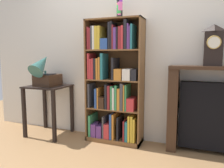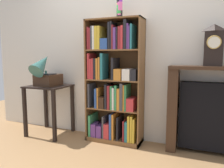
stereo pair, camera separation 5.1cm
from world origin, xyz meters
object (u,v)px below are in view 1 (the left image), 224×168
at_px(bookshelf, 114,85).
at_px(cup_stack, 120,7).
at_px(fireplace_mantel, 212,112).
at_px(mantel_clock, 213,45).
at_px(gramophone, 45,72).
at_px(side_table_left, 48,97).

xyz_separation_m(bookshelf, cup_stack, (0.08, 0.00, 1.04)).
height_order(fireplace_mantel, mantel_clock, mantel_clock).
distance_m(gramophone, mantel_clock, 2.27).
xyz_separation_m(bookshelf, side_table_left, (-1.02, -0.10, -0.22)).
bearing_deg(fireplace_mantel, bookshelf, -177.80).
bearing_deg(side_table_left, mantel_clock, 3.25).
bearing_deg(side_table_left, bookshelf, 5.81).
height_order(bookshelf, cup_stack, cup_stack).
xyz_separation_m(side_table_left, fireplace_mantel, (2.26, 0.15, -0.04)).
xyz_separation_m(bookshelf, gramophone, (-1.02, -0.17, 0.17)).
distance_m(side_table_left, fireplace_mantel, 2.27).
bearing_deg(cup_stack, mantel_clock, 0.94).
height_order(bookshelf, mantel_clock, bookshelf).
xyz_separation_m(side_table_left, gramophone, (-0.00, -0.07, 0.39)).
height_order(cup_stack, fireplace_mantel, cup_stack).
xyz_separation_m(side_table_left, mantel_clock, (2.23, 0.13, 0.75)).
xyz_separation_m(bookshelf, mantel_clock, (1.22, 0.02, 0.52)).
bearing_deg(cup_stack, gramophone, -170.99).
distance_m(side_table_left, gramophone, 0.39).
distance_m(cup_stack, fireplace_mantel, 1.75).
xyz_separation_m(fireplace_mantel, mantel_clock, (-0.03, -0.02, 0.79)).
bearing_deg(side_table_left, fireplace_mantel, 3.83).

